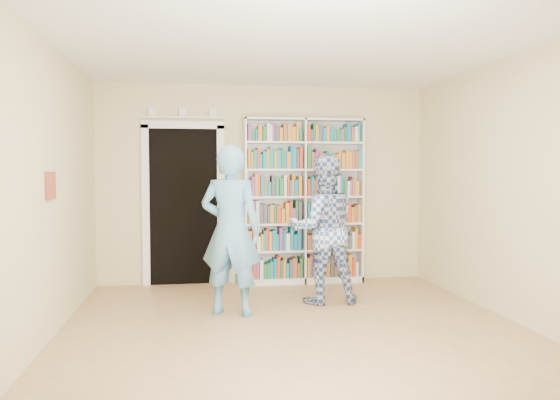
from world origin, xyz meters
The scene contains 11 objects.
floor centered at (0.00, 0.00, 0.00)m, with size 5.00×5.00×0.00m, color #9D724C.
ceiling centered at (0.00, 0.00, 2.70)m, with size 5.00×5.00×0.00m, color white.
wall_back centered at (0.00, 2.50, 1.35)m, with size 4.50×4.50×0.00m, color beige.
wall_left centered at (-2.25, 0.00, 1.35)m, with size 5.00×5.00×0.00m, color beige.
wall_right centered at (2.25, 0.00, 1.35)m, with size 5.00×5.00×0.00m, color beige.
bookshelf centered at (0.52, 2.34, 1.13)m, with size 1.63×0.31×2.24m.
doorway centered at (-1.10, 2.48, 1.18)m, with size 1.10×0.08×2.43m.
wall_art centered at (-2.23, 0.20, 1.40)m, with size 0.03×0.25×0.25m, color maroon.
man_blue centered at (-0.57, 0.80, 0.90)m, with size 0.66×0.43×1.81m, color #5694C1.
man_plaid centered at (0.52, 1.18, 0.86)m, with size 0.83×0.65×1.71m, color navy.
paper_sheet centered at (0.63, 1.01, 0.99)m, with size 0.21×0.01×0.29m, color white.
Camera 1 is at (-0.93, -4.97, 1.53)m, focal length 35.00 mm.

